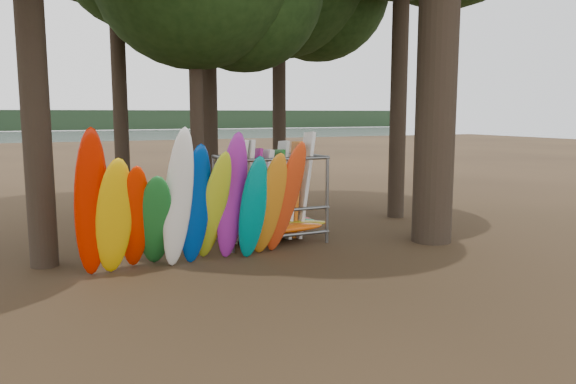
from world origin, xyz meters
name	(u,v)px	position (x,y,z in m)	size (l,w,h in m)	color
ground	(289,263)	(0.00, 0.00, 0.00)	(120.00, 120.00, 0.00)	#47331E
lake	(79,142)	(0.00, 60.00, 0.00)	(160.00, 160.00, 0.00)	gray
far_shore	(59,120)	(0.00, 110.00, 2.00)	(160.00, 4.00, 4.00)	black
kayak_row	(195,208)	(-2.03, 0.48, 1.35)	(5.12, 1.91, 3.27)	red
storage_rack	(270,201)	(0.46, 2.18, 1.08)	(3.20, 1.53, 2.91)	slate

